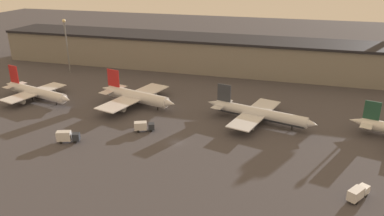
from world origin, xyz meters
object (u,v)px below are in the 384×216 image
Objects in this scene: airplane_2 at (258,114)px; service_vehicle_1 at (67,136)px; service_vehicle_4 at (143,126)px; airplane_0 at (36,92)px; service_vehicle_0 at (358,193)px; airplane_1 at (136,96)px.

service_vehicle_1 is (-57.65, -33.71, -1.31)m from airplane_2.
service_vehicle_4 is at bearing 15.85° from service_vehicle_1.
airplane_0 is 128.92m from service_vehicle_0.
airplane_0 is 58.67m from service_vehicle_4.
airplane_2 is at bearing 16.07° from airplane_0.
service_vehicle_0 is at bearing -41.05° from service_vehicle_4.
airplane_0 is at bearing -157.83° from airplane_1.
airplane_2 is (49.86, -3.51, -0.41)m from airplane_1.
airplane_0 reaches higher than airplane_2.
airplane_2 is at bearing 10.71° from airplane_1.
airplane_2 is 5.61× the size of service_vehicle_0.
service_vehicle_1 reaches higher than service_vehicle_0.
service_vehicle_4 is at bearing -138.36° from airplane_2.
airplane_0 is at bearing -163.93° from airplane_2.
airplane_2 reaches higher than service_vehicle_4.
airplane_2 is 5.54× the size of service_vehicle_1.
service_vehicle_0 is at bearing -2.90° from airplane_0.
airplane_2 is (93.45, 2.17, 0.01)m from airplane_0.
service_vehicle_4 is at bearing 105.37° from service_vehicle_0.
airplane_1 reaches higher than airplane_2.
airplane_1 is 38.07m from service_vehicle_1.
airplane_2 is 66.79m from service_vehicle_1.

